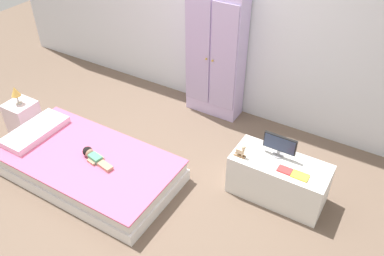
{
  "coord_description": "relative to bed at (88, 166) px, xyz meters",
  "views": [
    {
      "loc": [
        1.86,
        -2.23,
        2.82
      ],
      "look_at": [
        0.33,
        0.32,
        0.55
      ],
      "focal_mm": 37.39,
      "sensor_mm": 36.0,
      "label": 1
    }
  ],
  "objects": [
    {
      "name": "ground_plane",
      "position": [
        0.52,
        0.26,
        -0.13
      ],
      "size": [
        10.0,
        10.0,
        0.02
      ],
      "primitive_type": "cube",
      "color": "brown"
    },
    {
      "name": "bed",
      "position": [
        0.0,
        0.0,
        0.0
      ],
      "size": [
        1.79,
        0.94,
        0.25
      ],
      "color": "white",
      "rests_on": "ground_plane"
    },
    {
      "name": "pillow",
      "position": [
        -0.69,
        0.0,
        0.16
      ],
      "size": [
        0.32,
        0.68,
        0.07
      ],
      "primitive_type": "cube",
      "color": "silver",
      "rests_on": "bed"
    },
    {
      "name": "doll",
      "position": [
        0.08,
        0.01,
        0.16
      ],
      "size": [
        0.39,
        0.15,
        0.1
      ],
      "color": "#4CA375",
      "rests_on": "bed"
    },
    {
      "name": "nightstand",
      "position": [
        -1.14,
        0.19,
        0.06
      ],
      "size": [
        0.3,
        0.3,
        0.36
      ],
      "primitive_type": "cube",
      "color": "silver",
      "rests_on": "ground_plane"
    },
    {
      "name": "table_lamp",
      "position": [
        -1.14,
        0.19,
        0.39
      ],
      "size": [
        0.1,
        0.1,
        0.21
      ],
      "color": "#B7B2AD",
      "rests_on": "nightstand"
    },
    {
      "name": "wardrobe",
      "position": [
        0.52,
        1.65,
        0.63
      ],
      "size": [
        0.64,
        0.3,
        1.51
      ],
      "color": "silver",
      "rests_on": "ground_plane"
    },
    {
      "name": "tv_stand",
      "position": [
        1.7,
        0.7,
        0.09
      ],
      "size": [
        0.88,
        0.4,
        0.42
      ],
      "primitive_type": "cube",
      "color": "silver",
      "rests_on": "ground_plane"
    },
    {
      "name": "tv_monitor",
      "position": [
        1.65,
        0.77,
        0.43
      ],
      "size": [
        0.3,
        0.1,
        0.22
      ],
      "color": "#99999E",
      "rests_on": "tv_stand"
    },
    {
      "name": "rocking_horse_toy",
      "position": [
        1.36,
        0.59,
        0.36
      ],
      "size": [
        0.11,
        0.04,
        0.13
      ],
      "color": "#8E6642",
      "rests_on": "tv_stand"
    },
    {
      "name": "book_red",
      "position": [
        1.77,
        0.61,
        0.31
      ],
      "size": [
        0.13,
        0.09,
        0.02
      ],
      "primitive_type": "cube",
      "color": "#CC3838",
      "rests_on": "tv_stand"
    },
    {
      "name": "book_yellow",
      "position": [
        1.91,
        0.61,
        0.31
      ],
      "size": [
        0.15,
        0.1,
        0.01
      ],
      "primitive_type": "cube",
      "color": "gold",
      "rests_on": "tv_stand"
    }
  ]
}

